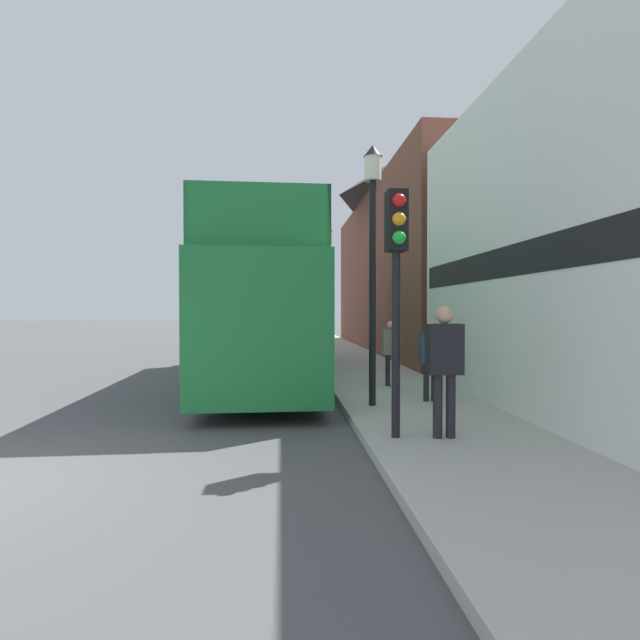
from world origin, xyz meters
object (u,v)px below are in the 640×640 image
object	(u,v)px
lamp_post_nearest	(373,227)
pedestrian_second	(430,354)
pedestrian_nearest	(444,359)
lamp_post_second	(328,268)
parked_car_ahead_of_bus	(282,340)
traffic_signal	(397,257)
tour_bus	(263,312)
pedestrian_third	(391,347)
lamp_post_third	(316,285)

from	to	relation	value
lamp_post_nearest	pedestrian_second	bearing A→B (deg)	16.28
pedestrian_nearest	lamp_post_second	world-z (taller)	lamp_post_second
parked_car_ahead_of_bus	traffic_signal	xyz separation A→B (m)	(1.59, -14.23, 2.01)
tour_bus	parked_car_ahead_of_bus	bearing A→B (deg)	84.43
pedestrian_second	traffic_signal	xyz separation A→B (m)	(-1.33, -2.77, 1.61)
traffic_signal	lamp_post_second	xyz separation A→B (m)	(-0.02, 10.26, 0.73)
pedestrian_nearest	lamp_post_second	distance (m)	10.56
pedestrian_second	pedestrian_third	distance (m)	2.05
traffic_signal	lamp_post_third	xyz separation A→B (m)	(0.14, 18.11, 0.52)
lamp_post_nearest	parked_car_ahead_of_bus	bearing A→B (deg)	98.17
parked_car_ahead_of_bus	traffic_signal	size ratio (longest dim) A/B	1.17
tour_bus	traffic_signal	size ratio (longest dim) A/B	3.19
pedestrian_third	lamp_post_third	world-z (taller)	lamp_post_third
parked_car_ahead_of_bus	pedestrian_third	size ratio (longest dim) A/B	2.61
parked_car_ahead_of_bus	pedestrian_second	distance (m)	11.83
tour_bus	lamp_post_nearest	size ratio (longest dim) A/B	2.26
pedestrian_nearest	pedestrian_third	bearing A→B (deg)	86.27
lamp_post_nearest	traffic_signal	bearing A→B (deg)	-92.50
parked_car_ahead_of_bus	pedestrian_third	distance (m)	9.79
traffic_signal	lamp_post_nearest	world-z (taller)	lamp_post_nearest
parked_car_ahead_of_bus	lamp_post_nearest	size ratio (longest dim) A/B	0.83
traffic_signal	lamp_post_nearest	bearing A→B (deg)	87.50
traffic_signal	lamp_post_nearest	distance (m)	2.55
pedestrian_second	tour_bus	bearing A→B (deg)	130.38
lamp_post_nearest	lamp_post_second	bearing A→B (deg)	90.91
lamp_post_nearest	lamp_post_third	xyz separation A→B (m)	(0.04, 15.69, -0.30)
pedestrian_third	lamp_post_nearest	bearing A→B (deg)	-110.43
parked_car_ahead_of_bus	pedestrian_nearest	distance (m)	14.47
parked_car_ahead_of_bus	traffic_signal	world-z (taller)	traffic_signal
pedestrian_nearest	pedestrian_second	xyz separation A→B (m)	(0.66, 2.83, -0.17)
lamp_post_second	pedestrian_second	bearing A→B (deg)	-79.77
pedestrian_nearest	lamp_post_second	xyz separation A→B (m)	(-0.69, 10.31, 2.16)
lamp_post_nearest	lamp_post_second	size ratio (longest dim) A/B	1.03
lamp_post_nearest	lamp_post_third	bearing A→B (deg)	89.86
traffic_signal	pedestrian_nearest	bearing A→B (deg)	-4.52
traffic_signal	pedestrian_second	bearing A→B (deg)	64.33
pedestrian_second	lamp_post_nearest	bearing A→B (deg)	-163.72
pedestrian_nearest	pedestrian_second	size ratio (longest dim) A/B	1.18
tour_bus	pedestrian_nearest	distance (m)	7.47
tour_bus	pedestrian_third	size ratio (longest dim) A/B	7.16
pedestrian_nearest	lamp_post_second	bearing A→B (deg)	93.85
lamp_post_second	lamp_post_third	size ratio (longest dim) A/B	1.08
lamp_post_second	pedestrian_third	bearing A→B (deg)	-79.53
parked_car_ahead_of_bus	lamp_post_second	size ratio (longest dim) A/B	0.85
pedestrian_second	traffic_signal	distance (m)	3.47
lamp_post_third	lamp_post_nearest	bearing A→B (deg)	-90.14
pedestrian_nearest	traffic_signal	size ratio (longest dim) A/B	0.53
pedestrian_third	lamp_post_third	size ratio (longest dim) A/B	0.35
tour_bus	lamp_post_third	world-z (taller)	lamp_post_third
tour_bus	lamp_post_second	world-z (taller)	lamp_post_second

